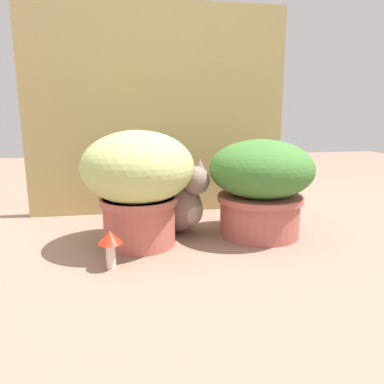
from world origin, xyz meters
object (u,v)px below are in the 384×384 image
object	(u,v)px
grass_planter	(138,180)
cat	(177,203)
leafy_planter	(261,184)
mushroom_ornament_red	(110,241)

from	to	relation	value
grass_planter	cat	xyz separation A→B (m)	(0.16, 0.12, -0.12)
leafy_planter	cat	size ratio (longest dim) A/B	1.17
leafy_planter	mushroom_ornament_red	world-z (taller)	leafy_planter
leafy_planter	mushroom_ornament_red	distance (m)	0.63
cat	mushroom_ornament_red	xyz separation A→B (m)	(-0.25, -0.33, -0.03)
leafy_planter	mushroom_ornament_red	xyz separation A→B (m)	(-0.57, -0.24, -0.12)
cat	mushroom_ornament_red	size ratio (longest dim) A/B	2.82
grass_planter	cat	size ratio (longest dim) A/B	1.21
cat	mushroom_ornament_red	bearing A→B (deg)	-127.79
mushroom_ornament_red	grass_planter	bearing A→B (deg)	64.64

